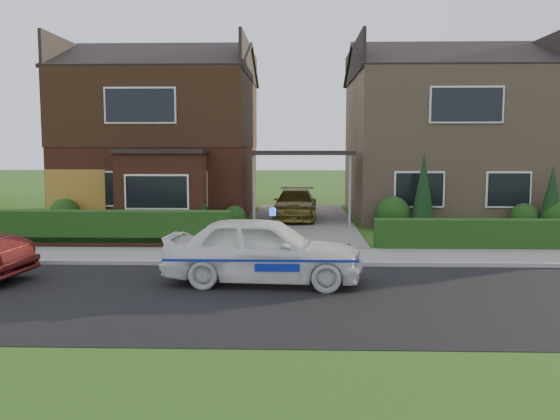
{
  "coord_description": "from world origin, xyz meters",
  "views": [
    {
      "loc": [
        -0.14,
        -11.34,
        2.97
      ],
      "look_at": [
        -0.59,
        3.5,
        1.35
      ],
      "focal_mm": 38.0,
      "sensor_mm": 36.0,
      "label": 1
    }
  ],
  "objects": [
    {
      "name": "conifer_b",
      "position": [
        8.6,
        9.2,
        1.1
      ],
      "size": [
        0.9,
        0.9,
        2.2
      ],
      "primitive_type": "cone",
      "color": "black",
      "rests_on": "ground"
    },
    {
      "name": "dwarf_wall",
      "position": [
        -5.8,
        5.3,
        0.18
      ],
      "size": [
        7.7,
        0.25,
        0.36
      ],
      "primitive_type": "cube",
      "color": "brown",
      "rests_on": "ground"
    },
    {
      "name": "carport_link",
      "position": [
        0.0,
        10.95,
        2.66
      ],
      "size": [
        3.8,
        3.0,
        2.77
      ],
      "color": "black",
      "rests_on": "ground"
    },
    {
      "name": "sidewalk",
      "position": [
        0.0,
        4.1,
        0.05
      ],
      "size": [
        60.0,
        2.0,
        0.1
      ],
      "primitive_type": "cube",
      "color": "slate",
      "rests_on": "ground"
    },
    {
      "name": "driveway",
      "position": [
        0.0,
        11.0,
        0.06
      ],
      "size": [
        3.8,
        12.0,
        0.12
      ],
      "primitive_type": "cube",
      "color": "#666059",
      "rests_on": "ground"
    },
    {
      "name": "house_right",
      "position": [
        5.8,
        13.99,
        3.66
      ],
      "size": [
        7.5,
        8.06,
        7.25
      ],
      "color": "#93745A",
      "rests_on": "ground"
    },
    {
      "name": "shrub_right_near",
      "position": [
        3.2,
        9.4,
        0.6
      ],
      "size": [
        1.2,
        1.2,
        1.2
      ],
      "primitive_type": "sphere",
      "color": "#133A12",
      "rests_on": "ground"
    },
    {
      "name": "potted_plant_c",
      "position": [
        -4.2,
        6.55,
        0.39
      ],
      "size": [
        0.48,
        0.48,
        0.78
      ],
      "primitive_type": "imported",
      "rotation": [
        0.0,
        0.0,
        1.47
      ],
      "color": "gray",
      "rests_on": "ground"
    },
    {
      "name": "potted_plant_a",
      "position": [
        -6.19,
        7.33,
        0.39
      ],
      "size": [
        0.45,
        0.34,
        0.79
      ],
      "primitive_type": "imported",
      "rotation": [
        0.0,
        0.0,
        -0.14
      ],
      "color": "gray",
      "rests_on": "ground"
    },
    {
      "name": "kerb",
      "position": [
        0.0,
        3.05,
        0.06
      ],
      "size": [
        60.0,
        0.16,
        0.12
      ],
      "primitive_type": "cube",
      "color": "#9E9993",
      "rests_on": "ground"
    },
    {
      "name": "shrub_left_near",
      "position": [
        -2.4,
        9.6,
        0.42
      ],
      "size": [
        0.84,
        0.84,
        0.84
      ],
      "primitive_type": "sphere",
      "color": "#133A12",
      "rests_on": "ground"
    },
    {
      "name": "hedge_right",
      "position": [
        5.8,
        5.35,
        0.0
      ],
      "size": [
        7.5,
        0.55,
        0.8
      ],
      "primitive_type": "cube",
      "color": "#133A12",
      "rests_on": "ground"
    },
    {
      "name": "police_car",
      "position": [
        -0.88,
        1.2,
        0.73
      ],
      "size": [
        3.92,
        4.38,
        1.62
      ],
      "rotation": [
        0.0,
        0.0,
        1.49
      ],
      "color": "white",
      "rests_on": "ground"
    },
    {
      "name": "ground",
      "position": [
        0.0,
        0.0,
        0.0
      ],
      "size": [
        120.0,
        120.0,
        0.0
      ],
      "primitive_type": "plane",
      "color": "#1E5316",
      "rests_on": "ground"
    },
    {
      "name": "road",
      "position": [
        0.0,
        0.0,
        0.0
      ],
      "size": [
        60.0,
        6.0,
        0.02
      ],
      "primitive_type": "cube",
      "color": "black",
      "rests_on": "ground"
    },
    {
      "name": "shrub_left_mid",
      "position": [
        -4.0,
        9.3,
        0.66
      ],
      "size": [
        1.32,
        1.32,
        1.32
      ],
      "primitive_type": "sphere",
      "color": "#133A12",
      "rests_on": "ground"
    },
    {
      "name": "shrub_right_far",
      "position": [
        8.8,
        9.2,
        0.54
      ],
      "size": [
        1.08,
        1.08,
        1.08
      ],
      "primitive_type": "sphere",
      "color": "#133A12",
      "rests_on": "ground"
    },
    {
      "name": "hedge_left",
      "position": [
        -5.8,
        5.45,
        0.0
      ],
      "size": [
        7.5,
        0.55,
        0.9
      ],
      "primitive_type": "cube",
      "color": "#133A12",
      "rests_on": "ground"
    },
    {
      "name": "house_left",
      "position": [
        -5.78,
        13.9,
        3.81
      ],
      "size": [
        7.5,
        9.53,
        7.25
      ],
      "color": "brown",
      "rests_on": "ground"
    },
    {
      "name": "potted_plant_b",
      "position": [
        -2.88,
        6.48,
        0.33
      ],
      "size": [
        0.46,
        0.42,
        0.66
      ],
      "primitive_type": "imported",
      "rotation": [
        0.0,
        0.0,
        1.12
      ],
      "color": "gray",
      "rests_on": "ground"
    },
    {
      "name": "conifer_a",
      "position": [
        4.2,
        9.2,
        1.3
      ],
      "size": [
        0.9,
        0.9,
        2.6
      ],
      "primitive_type": "cone",
      "color": "black",
      "rests_on": "ground"
    },
    {
      "name": "garage_door",
      "position": [
        -8.25,
        9.96,
        1.05
      ],
      "size": [
        2.2,
        0.1,
        2.1
      ],
      "primitive_type": "cube",
      "color": "olive",
      "rests_on": "ground"
    },
    {
      "name": "grass_verge",
      "position": [
        0.0,
        -5.0,
        0.0
      ],
      "size": [
        60.0,
        4.0,
        0.01
      ],
      "primitive_type": "cube",
      "color": "#1E5316",
      "rests_on": "ground"
    },
    {
      "name": "shrub_right_mid",
      "position": [
        7.8,
        9.5,
        0.48
      ],
      "size": [
        0.96,
        0.96,
        0.96
      ],
      "primitive_type": "sphere",
      "color": "#133A12",
      "rests_on": "ground"
    },
    {
      "name": "shrub_left_far",
      "position": [
        -8.5,
        9.5,
        0.54
      ],
      "size": [
        1.08,
        1.08,
        1.08
      ],
      "primitive_type": "sphere",
      "color": "#133A12",
      "rests_on": "ground"
    },
    {
      "name": "driveway_car",
      "position": [
        -0.24,
        11.57,
        0.7
      ],
      "size": [
        1.76,
        4.04,
        1.16
      ],
      "primitive_type": "imported",
      "rotation": [
        0.0,
        0.0,
        -0.04
      ],
      "color": "olive",
      "rests_on": "driveway"
    }
  ]
}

